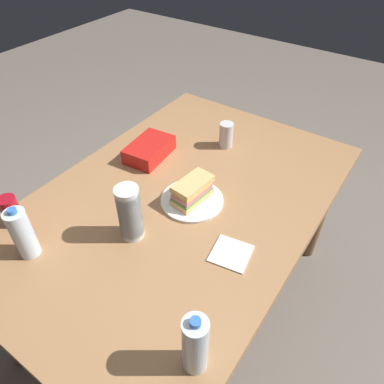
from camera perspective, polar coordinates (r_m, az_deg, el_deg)
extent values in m
plane|color=#70665B|center=(2.05, -1.52, -16.49)|extent=(8.00, 8.00, 0.00)
cube|color=#9E7047|center=(1.48, -2.02, -1.52)|extent=(1.56, 1.04, 0.04)
cylinder|color=brown|center=(2.10, 19.69, -2.80)|extent=(0.07, 0.07, 0.71)
cylinder|color=brown|center=(2.36, -0.40, 5.59)|extent=(0.07, 0.07, 0.71)
cylinder|color=white|center=(1.45, 0.00, -1.30)|extent=(0.25, 0.25, 0.01)
cube|color=#DBB26B|center=(1.44, 0.00, -0.77)|extent=(0.18, 0.11, 0.02)
cube|color=#599E3F|center=(1.43, 0.00, -0.30)|extent=(0.17, 0.10, 0.01)
cube|color=#C6727A|center=(1.42, 0.00, 0.12)|extent=(0.16, 0.10, 0.02)
cube|color=yellow|center=(1.41, 0.00, 0.52)|extent=(0.16, 0.09, 0.01)
cube|color=#DBB26B|center=(1.41, 0.13, 1.32)|extent=(0.18, 0.11, 0.02)
cylinder|color=maroon|center=(1.49, -26.70, -2.69)|extent=(0.07, 0.07, 0.12)
cube|color=red|center=(1.69, -6.77, 6.67)|extent=(0.24, 0.17, 0.07)
cylinder|color=silver|center=(0.99, 0.50, -23.01)|extent=(0.07, 0.07, 0.21)
cylinder|color=blue|center=(0.89, 0.55, -19.92)|extent=(0.03, 0.03, 0.02)
cylinder|color=silver|center=(1.31, -9.50, -5.26)|extent=(0.08, 0.08, 0.09)
cylinder|color=silver|center=(1.30, -9.59, -4.71)|extent=(0.08, 0.08, 0.09)
cylinder|color=silver|center=(1.29, -9.68, -4.16)|extent=(0.08, 0.08, 0.09)
cylinder|color=silver|center=(1.27, -9.77, -3.60)|extent=(0.08, 0.08, 0.09)
cylinder|color=silver|center=(1.26, -9.86, -3.02)|extent=(0.08, 0.08, 0.09)
cylinder|color=silver|center=(1.25, -9.96, -2.43)|extent=(0.08, 0.08, 0.09)
cylinder|color=silver|center=(1.24, -10.05, -1.83)|extent=(0.08, 0.08, 0.09)
cylinder|color=silver|center=(1.22, -10.15, -1.22)|extent=(0.08, 0.08, 0.09)
cylinder|color=silver|center=(1.33, -25.21, -5.98)|extent=(0.07, 0.07, 0.19)
cylinder|color=blue|center=(1.26, -26.56, -2.73)|extent=(0.03, 0.03, 0.02)
cylinder|color=silver|center=(1.74, 5.41, 8.96)|extent=(0.07, 0.07, 0.12)
cube|color=white|center=(1.28, 6.19, -9.64)|extent=(0.15, 0.15, 0.01)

